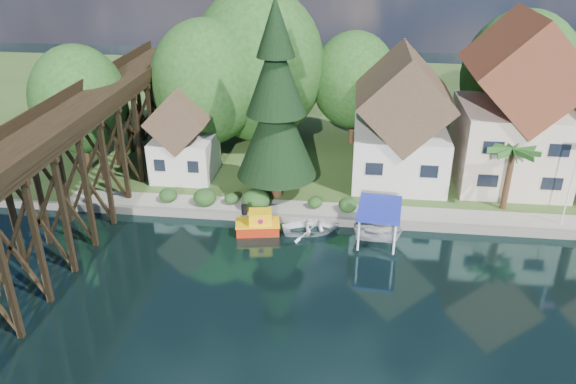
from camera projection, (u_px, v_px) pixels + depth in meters
The scene contains 16 objects.
ground at pixel (295, 286), 34.73m from camera, with size 140.00×140.00×0.00m, color black.
bank at pixel (326, 113), 64.99m from camera, with size 140.00×52.00×0.50m, color #334D1F.
seawall at pixel (361, 223), 41.32m from camera, with size 60.00×0.40×0.62m, color slate.
promenade at pixel (387, 214), 42.18m from camera, with size 50.00×2.60×0.06m, color gray.
trestle_bridge at pixel (73, 162), 38.69m from camera, with size 4.12×44.18×9.30m.
house_left at pixel (401, 127), 46.04m from camera, with size 7.64×8.64×11.02m.
house_center at pixel (515, 114), 44.99m from camera, with size 8.65×9.18×13.89m.
shed at pixel (184, 139), 47.16m from camera, with size 5.09×5.40×7.85m.
bg_trees at pixel (331, 82), 50.42m from camera, with size 49.90×13.30×10.57m.
shrubs at pixel (248, 198), 42.94m from camera, with size 15.76×2.47×1.70m.
conifer at pixel (276, 107), 41.80m from camera, with size 6.23×6.23×15.35m.
palm_tree at pixel (513, 153), 41.03m from camera, with size 4.86×4.86×5.25m.
flagpole at pixel (575, 174), 38.90m from camera, with size 1.03×0.18×6.58m.
tugboat at pixel (258, 224), 40.41m from camera, with size 3.40×2.24×2.29m.
boat_white_a at pixel (311, 227), 40.58m from camera, with size 3.00×4.21×0.87m, color white.
boat_canopy at pixel (378, 227), 39.01m from camera, with size 3.52×4.50×2.72m.
Camera 1 is at (2.89, -28.55, 20.43)m, focal length 35.00 mm.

